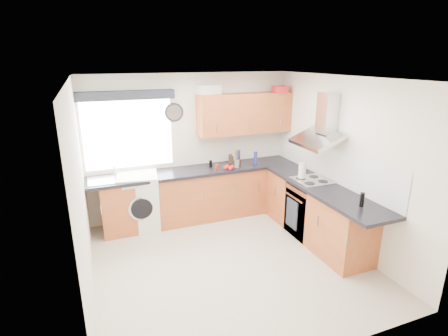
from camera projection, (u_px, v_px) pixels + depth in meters
name	position (u px, v px, depth m)	size (l,w,h in m)	color
ground_plane	(229.00, 261.00, 4.91)	(3.60, 3.60, 0.00)	beige
ceiling	(230.00, 78.00, 4.15)	(3.60, 3.60, 0.02)	white
wall_back	(191.00, 146.00, 6.13)	(3.60, 0.02, 2.50)	silver
wall_front	(311.00, 243.00, 2.93)	(3.60, 0.02, 2.50)	silver
wall_left	(81.00, 197.00, 3.91)	(0.02, 3.60, 2.50)	silver
wall_right	(343.00, 163.00, 5.15)	(0.02, 3.60, 2.50)	silver
window	(129.00, 134.00, 5.67)	(1.40, 0.02, 1.10)	silver
window_blind	(126.00, 95.00, 5.40)	(1.50, 0.18, 0.14)	black
splashback	(329.00, 162.00, 5.44)	(0.01, 3.00, 0.54)	white
base_cab_back	(192.00, 196.00, 6.08)	(3.00, 0.58, 0.86)	#994823
base_cab_corner	(273.00, 185.00, 6.63)	(0.60, 0.60, 0.86)	#994823
base_cab_right	(316.00, 213.00, 5.43)	(0.58, 2.10, 0.86)	#994823
worktop_back	(197.00, 171.00, 5.97)	(3.60, 0.62, 0.05)	black
worktop_right	(324.00, 189.00, 5.16)	(0.62, 2.42, 0.05)	black
sink	(116.00, 176.00, 5.49)	(0.84, 0.46, 0.10)	#B5B5B5
oven	(309.00, 209.00, 5.56)	(0.56, 0.58, 0.85)	black
hob_plate	(312.00, 180.00, 5.42)	(0.52, 0.52, 0.01)	#B5B5B5
extractor_hood	(322.00, 126.00, 5.19)	(0.52, 0.78, 0.66)	#B5B5B5
upper_cabinets	(245.00, 113.00, 6.14)	(1.70, 0.35, 0.70)	#994823
washing_machine	(139.00, 201.00, 5.77)	(0.64, 0.61, 0.93)	silver
wall_clock	(174.00, 112.00, 5.83)	(0.32, 0.32, 0.04)	black
casserole	(208.00, 89.00, 5.87)	(0.38, 0.27, 0.16)	silver
storage_box	(280.00, 89.00, 6.14)	(0.24, 0.20, 0.11)	red
utensil_pot	(237.00, 164.00, 6.07)	(0.09, 0.09, 0.13)	gray
kitchen_roll	(302.00, 171.00, 5.47)	(0.12, 0.12, 0.26)	silver
tomato_cluster	(229.00, 167.00, 5.96)	(0.16, 0.16, 0.07)	red
jar_0	(239.00, 156.00, 6.32)	(0.06, 0.06, 0.24)	navy
jar_1	(232.00, 162.00, 6.01)	(0.05, 0.05, 0.22)	black
jar_2	(239.00, 162.00, 6.21)	(0.07, 0.07, 0.09)	#3B1815
jar_3	(230.00, 159.00, 6.31)	(0.07, 0.07, 0.16)	black
jar_4	(217.00, 167.00, 5.93)	(0.07, 0.07, 0.10)	maroon
jar_5	(211.00, 164.00, 6.07)	(0.05, 0.05, 0.12)	black
jar_6	(255.00, 159.00, 6.16)	(0.07, 0.07, 0.24)	navy
bottle_0	(362.00, 200.00, 4.46)	(0.06, 0.06, 0.19)	black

